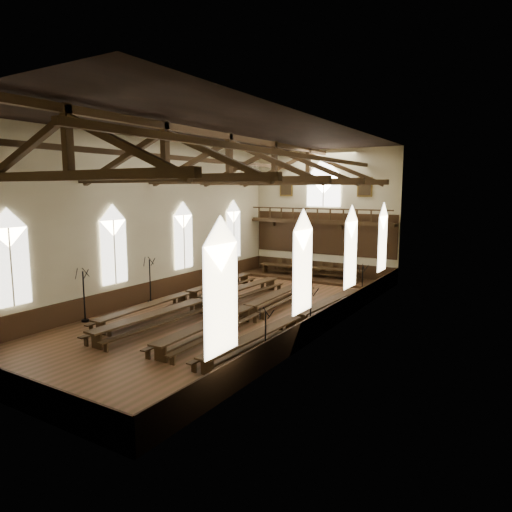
{
  "coord_description": "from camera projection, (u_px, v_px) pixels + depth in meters",
  "views": [
    {
      "loc": [
        14.33,
        -20.6,
        6.9
      ],
      "look_at": [
        0.78,
        1.5,
        3.12
      ],
      "focal_mm": 32.0,
      "sensor_mm": 36.0,
      "label": 1
    }
  ],
  "objects": [
    {
      "name": "ground",
      "position": [
        230.0,
        313.0,
        25.78
      ],
      "size": [
        26.0,
        26.0,
        0.0
      ],
      "primitive_type": "plane",
      "color": "brown",
      "rests_on": "ground"
    },
    {
      "name": "room_walls",
      "position": [
        230.0,
        198.0,
        24.85
      ],
      "size": [
        26.0,
        26.0,
        26.0
      ],
      "color": "beige",
      "rests_on": "ground"
    },
    {
      "name": "wainscot_band",
      "position": [
        230.0,
        302.0,
        25.7
      ],
      "size": [
        12.0,
        26.0,
        1.2
      ],
      "color": "#331E0F",
      "rests_on": "ground"
    },
    {
      "name": "side_windows",
      "position": [
        230.0,
        247.0,
        25.24
      ],
      "size": [
        11.85,
        19.8,
        4.5
      ],
      "color": "white",
      "rests_on": "room_walls"
    },
    {
      "name": "end_window",
      "position": [
        324.0,
        186.0,
        35.62
      ],
      "size": [
        2.8,
        0.12,
        3.8
      ],
      "color": "white",
      "rests_on": "room_walls"
    },
    {
      "name": "minstrels_gallery",
      "position": [
        322.0,
        228.0,
        35.9
      ],
      "size": [
        11.8,
        1.24,
        3.7
      ],
      "color": "#362411",
      "rests_on": "room_walls"
    },
    {
      "name": "portraits",
      "position": [
        324.0,
        187.0,
        35.64
      ],
      "size": [
        7.75,
        0.09,
        1.45
      ],
      "color": "brown",
      "rests_on": "room_walls"
    },
    {
      "name": "roof_trusses",
      "position": [
        229.0,
        165.0,
        24.6
      ],
      "size": [
        11.7,
        25.7,
        2.8
      ],
      "color": "#362411",
      "rests_on": "room_walls"
    },
    {
      "name": "refectory_row_a",
      "position": [
        188.0,
        295.0,
        27.79
      ],
      "size": [
        1.84,
        14.43,
        0.75
      ],
      "color": "#362411",
      "rests_on": "ground"
    },
    {
      "name": "refectory_row_b",
      "position": [
        203.0,
        302.0,
        25.75
      ],
      "size": [
        1.97,
        15.12,
        0.82
      ],
      "color": "#362411",
      "rests_on": "ground"
    },
    {
      "name": "refectory_row_c",
      "position": [
        248.0,
        309.0,
        24.38
      ],
      "size": [
        1.81,
        14.7,
        0.78
      ],
      "color": "#362411",
      "rests_on": "ground"
    },
    {
      "name": "refectory_row_d",
      "position": [
        297.0,
        319.0,
        22.6
      ],
      "size": [
        1.84,
        14.48,
        0.75
      ],
      "color": "#362411",
      "rests_on": "ground"
    },
    {
      "name": "dais",
      "position": [
        309.0,
        278.0,
        35.6
      ],
      "size": [
        11.4,
        2.85,
        0.19
      ],
      "primitive_type": "cube",
      "color": "#331E0F",
      "rests_on": "ground"
    },
    {
      "name": "high_table",
      "position": [
        309.0,
        268.0,
        35.5
      ],
      "size": [
        8.29,
        1.73,
        0.77
      ],
      "color": "#362411",
      "rests_on": "dais"
    },
    {
      "name": "high_chairs",
      "position": [
        314.0,
        268.0,
        36.19
      ],
      "size": [
        6.79,
        0.5,
        1.07
      ],
      "color": "#362411",
      "rests_on": "dais"
    },
    {
      "name": "candelabrum_left_near",
      "position": [
        85.0,
        306.0,
        23.94
      ],
      "size": [
        0.8,
        0.88,
        2.86
      ],
      "color": "black",
      "rests_on": "ground"
    },
    {
      "name": "candelabrum_left_mid",
      "position": [
        150.0,
        289.0,
        28.01
      ],
      "size": [
        0.76,
        0.87,
        2.84
      ],
      "color": "black",
      "rests_on": "ground"
    },
    {
      "name": "candelabrum_left_far",
      "position": [
        209.0,
        274.0,
        32.97
      ],
      "size": [
        0.82,
        0.87,
        2.86
      ],
      "color": "black",
      "rests_on": "ground"
    },
    {
      "name": "candelabrum_right_near",
      "position": [
        266.0,
        347.0,
        18.12
      ],
      "size": [
        0.63,
        0.71,
        2.3
      ],
      "color": "black",
      "rests_on": "ground"
    },
    {
      "name": "candelabrum_right_mid",
      "position": [
        310.0,
        321.0,
        21.7
      ],
      "size": [
        0.63,
        0.73,
        2.36
      ],
      "color": "black",
      "rests_on": "ground"
    },
    {
      "name": "candelabrum_right_far",
      "position": [
        362.0,
        291.0,
        28.06
      ],
      "size": [
        0.72,
        0.69,
        2.41
      ],
      "color": "black",
      "rests_on": "ground"
    }
  ]
}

